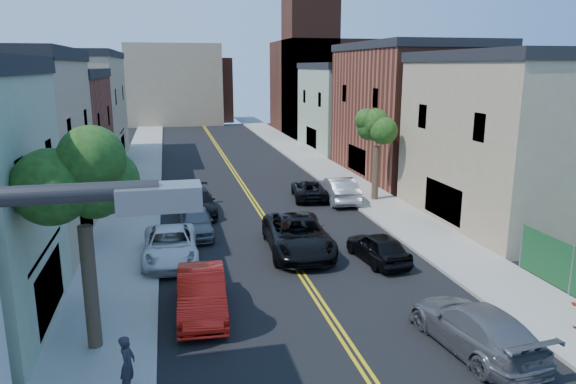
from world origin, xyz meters
TOP-DOWN VIEW (x-y plane):
  - sidewalk_left at (-7.90, 40.00)m, footprint 3.20×100.00m
  - sidewalk_right at (7.90, 40.00)m, footprint 3.20×100.00m
  - curb_left at (-6.15, 40.00)m, footprint 0.30×100.00m
  - curb_right at (6.15, 40.00)m, footprint 0.30×100.00m
  - bldg_left_brick at (-14.00, 36.00)m, footprint 9.00×12.00m
  - bldg_left_tan_far at (-14.00, 50.00)m, footprint 9.00×16.00m
  - bldg_right_tan at (14.00, 24.00)m, footprint 9.00×12.00m
  - bldg_right_brick at (14.00, 38.00)m, footprint 9.00×14.00m
  - bldg_right_palegrn at (14.00, 52.00)m, footprint 9.00×12.00m
  - church at (16.33, 67.07)m, footprint 16.20×14.20m
  - backdrop_left at (-4.00, 82.00)m, footprint 14.00×8.00m
  - backdrop_center at (0.00, 86.00)m, footprint 10.00×8.00m
  - tree_left_mid at (-7.88, 14.01)m, footprint 5.20×5.20m
  - tree_right_far at (7.92, 30.01)m, footprint 4.40×4.40m
  - red_sedan at (-4.43, 15.83)m, footprint 1.88×4.89m
  - white_pickup at (-5.48, 21.64)m, footprint 2.54×5.36m
  - grey_car_left at (-4.10, 25.16)m, footprint 1.75×4.29m
  - black_car_left at (-3.80, 29.33)m, footprint 2.21×5.16m
  - grey_car_right at (3.80, 11.40)m, footprint 2.66×5.40m
  - black_car_right at (3.80, 19.38)m, footprint 2.05×4.21m
  - silver_car_right at (5.50, 30.38)m, footprint 2.05×5.13m
  - dark_car_right_far at (3.80, 31.59)m, footprint 2.71×4.83m
  - black_suv_lane at (0.52, 21.43)m, footprint 3.21×6.35m
  - pedestrian_left at (-6.70, 11.25)m, footprint 0.52×0.67m

SIDE VIEW (x-z plane):
  - sidewalk_left at x=-7.90m, z-range 0.00..0.15m
  - sidewalk_right at x=7.90m, z-range 0.00..0.15m
  - curb_left at x=-6.15m, z-range 0.00..0.15m
  - curb_right at x=6.15m, z-range 0.00..0.15m
  - dark_car_right_far at x=3.80m, z-range 0.00..1.27m
  - black_car_right at x=3.80m, z-range 0.00..1.38m
  - grey_car_left at x=-4.10m, z-range 0.00..1.46m
  - white_pickup at x=-5.48m, z-range 0.00..1.48m
  - black_car_left at x=-3.80m, z-range 0.00..1.48m
  - grey_car_right at x=3.80m, z-range 0.00..1.51m
  - red_sedan at x=-4.43m, z-range 0.00..1.59m
  - silver_car_right at x=5.50m, z-range 0.00..1.66m
  - black_suv_lane at x=0.52m, z-range 0.00..1.72m
  - pedestrian_left at x=-6.70m, z-range 0.15..1.78m
  - bldg_left_brick at x=-14.00m, z-range 0.00..8.00m
  - bldg_right_palegrn at x=14.00m, z-range 0.00..8.50m
  - bldg_right_tan at x=14.00m, z-range 0.00..9.00m
  - bldg_left_tan_far at x=-14.00m, z-range 0.00..9.50m
  - bldg_right_brick at x=14.00m, z-range 0.00..10.00m
  - backdrop_center at x=0.00m, z-range 0.00..10.00m
  - tree_right_far at x=7.92m, z-range 1.74..9.77m
  - backdrop_left at x=-4.00m, z-range 0.00..12.00m
  - tree_left_mid at x=-7.88m, z-range 1.94..11.23m
  - church at x=16.33m, z-range -4.06..18.54m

